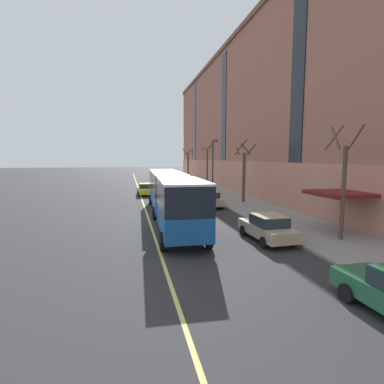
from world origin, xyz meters
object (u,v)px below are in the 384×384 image
object	(u,v)px
parked_car_champagne_1	(179,183)
parked_car_champagne_4	(209,199)
taxi_cab	(146,189)
parked_car_green_0	(171,179)
parked_car_white_6	(187,187)
street_tree_far_downtown	(188,164)
street_tree_mid_block	(244,171)
street_lamp	(213,163)
fire_hydrant	(214,196)
street_tree_near_corner	(343,183)
city_bus	(170,193)
street_tree_far_uptown	(207,166)
parked_car_champagne_2	(268,228)

from	to	relation	value
parked_car_champagne_1	parked_car_champagne_4	xyz separation A→B (m)	(-0.13, -18.85, 0.00)
parked_car_champagne_1	taxi_cab	size ratio (longest dim) A/B	0.97
parked_car_green_0	parked_car_champagne_4	xyz separation A→B (m)	(-0.01, -27.09, 0.00)
parked_car_white_6	street_tree_far_downtown	size ratio (longest dim) A/B	0.67
street_tree_mid_block	parked_car_champagne_1	bearing A→B (deg)	103.36
street_tree_far_downtown	parked_car_champagne_4	bearing A→B (deg)	-97.64
parked_car_champagne_1	street_lamp	size ratio (longest dim) A/B	0.66
parked_car_green_0	parked_car_champagne_1	bearing A→B (deg)	-89.19
parked_car_champagne_1	parked_car_champagne_4	distance (m)	18.85
parked_car_champagne_1	fire_hydrant	xyz separation A→B (m)	(1.70, -14.37, -0.29)
parked_car_white_6	street_lamp	size ratio (longest dim) A/B	0.67
street_tree_near_corner	city_bus	bearing A→B (deg)	135.86
parked_car_white_6	street_tree_far_uptown	size ratio (longest dim) A/B	0.64
parked_car_champagne_2	street_lamp	world-z (taller)	street_lamp
parked_car_champagne_1	street_tree_far_downtown	bearing A→B (deg)	72.16
city_bus	street_tree_far_downtown	size ratio (longest dim) A/B	2.87
parked_car_white_6	street_tree_far_downtown	xyz separation A→B (m)	(4.04, 19.04, 2.68)
city_bus	parked_car_champagne_1	bearing A→B (deg)	78.85
parked_car_champagne_4	street_tree_near_corner	bearing A→B (deg)	-72.66
parked_car_champagne_4	parked_car_white_6	xyz separation A→B (m)	(0.20, 12.62, -0.00)
taxi_cab	street_tree_far_uptown	bearing A→B (deg)	31.90
parked_car_champagne_4	street_tree_far_uptown	size ratio (longest dim) A/B	0.66
parked_car_champagne_4	street_tree_mid_block	bearing A→B (deg)	20.07
parked_car_champagne_2	parked_car_white_6	bearing A→B (deg)	89.88
parked_car_white_6	fire_hydrant	distance (m)	8.30
parked_car_green_0	city_bus	bearing A→B (deg)	-98.13
parked_car_green_0	parked_car_champagne_2	size ratio (longest dim) A/B	0.97
street_lamp	parked_car_champagne_2	bearing A→B (deg)	-95.74
street_tree_mid_block	street_tree_far_downtown	size ratio (longest dim) A/B	1.00
parked_car_champagne_1	parked_car_champagne_2	bearing A→B (deg)	-89.95
street_tree_mid_block	fire_hydrant	size ratio (longest dim) A/B	9.30
taxi_cab	street_tree_mid_block	bearing A→B (deg)	-42.22
parked_car_green_0	street_lamp	bearing A→B (deg)	-84.99
parked_car_champagne_2	street_tree_near_corner	distance (m)	4.94
parked_car_white_6	street_lamp	xyz separation A→B (m)	(1.73, -7.40, 3.50)
parked_car_white_6	street_tree_far_downtown	distance (m)	19.65
street_tree_mid_block	street_tree_far_downtown	world-z (taller)	street_tree_mid_block
parked_car_champagne_1	street_tree_mid_block	world-z (taller)	street_tree_mid_block
taxi_cab	street_tree_mid_block	world-z (taller)	street_tree_mid_block
fire_hydrant	street_tree_far_downtown	bearing A→B (deg)	84.92
city_bus	fire_hydrant	bearing A→B (deg)	55.91
parked_car_white_6	parked_car_green_0	bearing A→B (deg)	90.77
parked_car_green_0	street_lamp	distance (m)	22.23
city_bus	street_tree_far_downtown	bearing A→B (deg)	76.47
street_tree_mid_block	street_tree_far_uptown	world-z (taller)	street_tree_far_uptown
parked_car_green_0	parked_car_champagne_2	world-z (taller)	same
parked_car_champagne_2	taxi_cab	distance (m)	23.67
parked_car_champagne_1	parked_car_white_6	xyz separation A→B (m)	(0.08, -6.24, 0.00)
parked_car_champagne_2	street_tree_near_corner	bearing A→B (deg)	-14.27
parked_car_champagne_2	fire_hydrant	size ratio (longest dim) A/B	6.21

